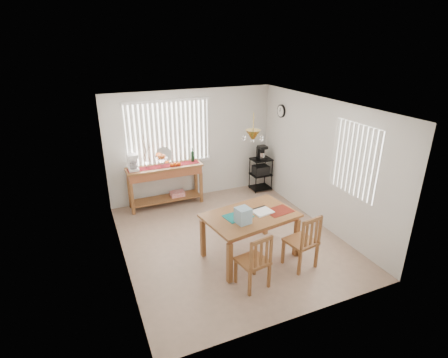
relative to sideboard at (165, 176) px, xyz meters
name	(u,v)px	position (x,y,z in m)	size (l,w,h in m)	color
ground	(230,239)	(0.74, -1.99, -0.73)	(4.00, 4.50, 0.01)	tan
room_shell	(231,157)	(0.75, -1.97, 0.97)	(4.20, 4.70, 2.70)	silver
sideboard	(165,176)	(0.00, 0.00, 0.00)	(1.71, 0.48, 0.96)	brown
sideboard_items	(152,161)	(-0.28, 0.02, 0.39)	(1.63, 0.41, 0.74)	maroon
wire_cart	(261,171)	(2.44, -0.09, -0.22)	(0.49, 0.40, 0.84)	black
cart_items	(261,153)	(2.44, -0.08, 0.28)	(0.20, 0.24, 0.35)	black
dining_table	(250,219)	(0.83, -2.62, 0.01)	(1.69, 1.23, 0.83)	brown
table_items	(248,215)	(0.71, -2.77, 0.21)	(1.26, 0.56, 0.27)	#147472
chair_left	(254,261)	(0.51, -3.40, -0.26)	(0.50, 0.50, 0.95)	brown
chair_right	(303,242)	(1.50, -3.26, -0.23)	(0.54, 0.54, 1.00)	brown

